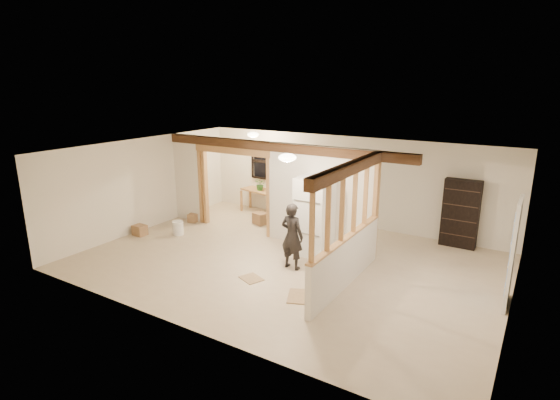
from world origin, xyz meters
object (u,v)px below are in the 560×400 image
Objects in this scene: work_table at (259,201)px; shop_vac at (197,204)px; refrigerator at (314,216)px; bookshelf at (460,214)px; woman at (292,236)px.

work_table reaches higher than shop_vac.
bookshelf is (2.82, 2.27, -0.08)m from refrigerator.
refrigerator is 1.25× the size of woman.
refrigerator is 2.94× the size of shop_vac.
refrigerator is at bearing -11.71° from shop_vac.
refrigerator is 1.09× the size of bookshelf.
bookshelf is (2.83, 3.28, 0.11)m from woman.
refrigerator is 1.62× the size of work_table.
work_table is 1.81× the size of shop_vac.
woman is 4.33m from bookshelf.
refrigerator is at bearing -23.43° from work_table.
refrigerator reaches higher than work_table.
woman is at bearing -130.82° from bookshelf.
woman is 4.89m from shop_vac.
woman is 4.37m from work_table.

